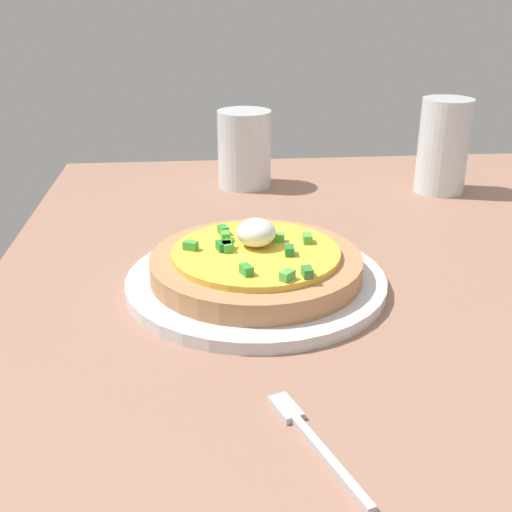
{
  "coord_description": "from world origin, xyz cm",
  "views": [
    {
      "loc": [
        45.82,
        -15.47,
        28.81
      ],
      "look_at": [
        -7.85,
        -10.66,
        5.35
      ],
      "focal_mm": 44.45,
      "sensor_mm": 36.0,
      "label": 1
    }
  ],
  "objects_px": {
    "pizza": "(256,262)",
    "cup_far": "(244,151)",
    "cup_near": "(443,151)",
    "fork": "(310,437)",
    "plate": "(256,281)"
  },
  "relations": [
    {
      "from": "pizza",
      "to": "cup_far",
      "type": "bearing_deg",
      "value": 177.71
    },
    {
      "from": "cup_near",
      "to": "fork",
      "type": "relative_size",
      "value": 1.13
    },
    {
      "from": "cup_near",
      "to": "fork",
      "type": "xyz_separation_m",
      "value": [
        0.5,
        -0.26,
        -0.05
      ]
    },
    {
      "from": "pizza",
      "to": "fork",
      "type": "relative_size",
      "value": 1.79
    },
    {
      "from": "plate",
      "to": "fork",
      "type": "xyz_separation_m",
      "value": [
        0.22,
        0.01,
        -0.0
      ]
    },
    {
      "from": "pizza",
      "to": "cup_near",
      "type": "distance_m",
      "value": 0.39
    },
    {
      "from": "plate",
      "to": "pizza",
      "type": "height_order",
      "value": "pizza"
    },
    {
      "from": "cup_near",
      "to": "cup_far",
      "type": "relative_size",
      "value": 1.2
    },
    {
      "from": "plate",
      "to": "cup_far",
      "type": "relative_size",
      "value": 2.33
    },
    {
      "from": "cup_near",
      "to": "pizza",
      "type": "bearing_deg",
      "value": -45.28
    },
    {
      "from": "pizza",
      "to": "cup_near",
      "type": "relative_size",
      "value": 1.58
    },
    {
      "from": "pizza",
      "to": "cup_near",
      "type": "bearing_deg",
      "value": 134.72
    },
    {
      "from": "cup_near",
      "to": "fork",
      "type": "bearing_deg",
      "value": -27.91
    },
    {
      "from": "plate",
      "to": "fork",
      "type": "distance_m",
      "value": 0.22
    },
    {
      "from": "cup_far",
      "to": "cup_near",
      "type": "bearing_deg",
      "value": 79.29
    }
  ]
}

